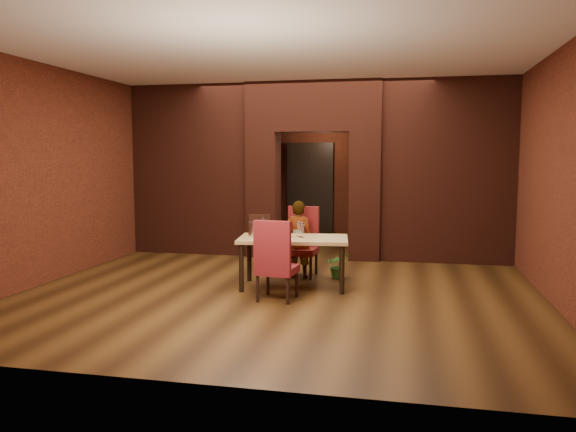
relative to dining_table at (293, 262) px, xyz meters
name	(u,v)px	position (x,y,z in m)	size (l,w,h in m)	color
floor	(291,280)	(-0.12, 0.47, -0.36)	(8.00, 8.00, 0.00)	#442A11
ceiling	(291,64)	(-0.12, 0.47, 2.84)	(7.00, 8.00, 0.04)	silver
wall_back	(329,168)	(-0.12, 4.47, 1.24)	(7.00, 0.04, 3.20)	maroon
wall_front	(188,188)	(-0.12, -3.53, 1.24)	(7.00, 0.04, 3.20)	maroon
wall_left	(79,172)	(-3.62, 0.47, 1.24)	(0.04, 8.00, 3.20)	maroon
wall_right	(544,175)	(3.38, 0.47, 1.24)	(0.04, 8.00, 3.20)	maroon
pillar_left	(264,194)	(-1.07, 2.47, 0.79)	(0.55, 0.55, 2.30)	maroon
pillar_right	(365,196)	(0.83, 2.47, 0.79)	(0.55, 0.55, 2.30)	maroon
lintel	(314,107)	(-0.12, 2.47, 2.39)	(2.45, 0.55, 0.90)	maroon
wing_wall_left	(192,170)	(-2.49, 2.47, 1.24)	(2.27, 0.35, 3.20)	maroon
wing_wall_right	(447,171)	(2.24, 2.47, 1.24)	(2.27, 0.35, 3.20)	maroon
vent_panel	(260,228)	(-1.07, 2.17, 0.19)	(0.40, 0.03, 0.50)	#A44C2F
rear_door	(310,194)	(-0.52, 4.41, 0.69)	(0.90, 0.08, 2.10)	black
rear_door_frame	(310,194)	(-0.52, 4.37, 0.69)	(1.02, 0.04, 2.22)	black
dining_table	(293,262)	(0.00, 0.00, 0.00)	(1.53, 0.86, 0.72)	#AA8257
chair_far	(301,242)	(-0.04, 0.74, 0.18)	(0.49, 0.49, 1.08)	maroon
chair_near	(277,260)	(-0.06, -0.73, 0.17)	(0.48, 0.48, 1.05)	maroon
person_seated	(298,239)	(-0.05, 0.64, 0.24)	(0.43, 0.28, 1.19)	white
wine_glass_a	(285,230)	(-0.14, 0.07, 0.45)	(0.07, 0.07, 0.18)	white
wine_glass_b	(299,229)	(0.07, 0.09, 0.46)	(0.09, 0.09, 0.21)	white
wine_glass_c	(302,230)	(0.12, 0.01, 0.46)	(0.09, 0.09, 0.21)	silver
tasting_sheet	(279,238)	(-0.18, -0.12, 0.36)	(0.34, 0.25, 0.00)	white
wine_bucket	(254,229)	(-0.57, -0.01, 0.46)	(0.17, 0.17, 0.21)	silver
water_bottle	(263,226)	(-0.48, 0.13, 0.49)	(0.06, 0.06, 0.27)	white
potted_plant	(338,265)	(0.56, 0.72, -0.16)	(0.36, 0.31, 0.40)	#2D6726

